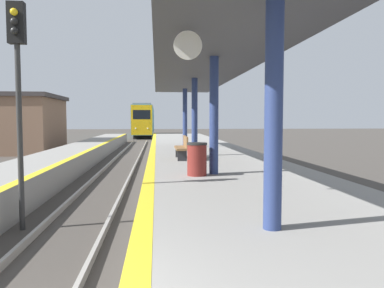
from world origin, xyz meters
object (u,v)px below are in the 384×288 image
object	(u,v)px
signal_near	(18,74)
bench	(183,147)
trash_bin	(197,159)
train	(145,121)

from	to	relation	value
signal_near	bench	distance (m)	7.75
trash_bin	signal_near	bearing A→B (deg)	-157.17
train	trash_bin	xyz separation A→B (m)	(2.99, -48.76, -0.97)
train	trash_bin	bearing A→B (deg)	-86.50
train	signal_near	bearing A→B (deg)	-91.34
bench	trash_bin	bearing A→B (deg)	-88.81
signal_near	bench	size ratio (longest dim) A/B	2.68
train	signal_near	size ratio (longest dim) A/B	4.74
train	bench	xyz separation A→B (m)	(2.89, -44.25, -0.94)
train	bench	world-z (taller)	train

